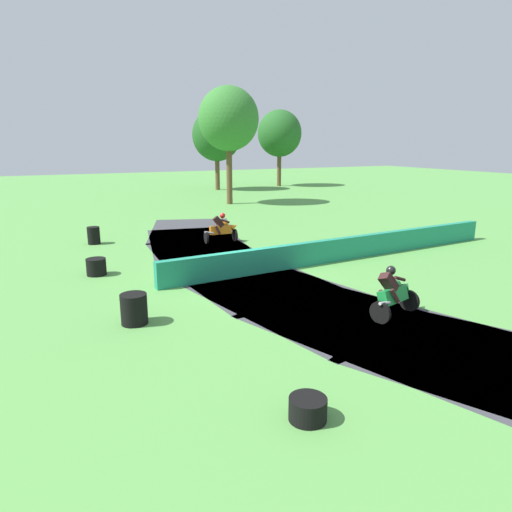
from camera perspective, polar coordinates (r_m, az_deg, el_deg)
The scene contains 12 objects.
ground_plane at distance 16.19m, azimuth -1.78°, elevation -2.48°, with size 120.00×120.00×0.00m, color #569947.
track_asphalt at distance 16.59m, azimuth 0.82°, elevation -2.05°, with size 8.27×26.37×0.01m.
safety_barrier at distance 18.75m, azimuth 11.26°, elevation 0.96°, with size 0.30×15.84×0.90m, color #1E8466.
motorcycle_lead_orange at distance 21.58m, azimuth -4.26°, elevation 3.44°, with size 1.70×0.79×1.42m.
motorcycle_chase_green at distance 12.95m, azimuth 16.80°, elevation -4.37°, with size 1.68×1.12×1.43m.
tire_stack_near at distance 22.48m, azimuth -19.54°, elevation 2.42°, with size 0.56×0.56×0.80m.
tire_stack_mid_a at distance 17.17m, azimuth -19.25°, elevation -1.27°, with size 0.68×0.68×0.60m.
tire_stack_mid_b at distance 12.29m, azimuth -14.93°, elevation -6.38°, with size 0.68×0.68×0.80m.
tire_stack_far at distance 8.19m, azimuth 6.46°, elevation -18.37°, with size 0.65×0.65×0.40m.
tree_far_left at distance 35.31m, azimuth -3.43°, elevation 16.63°, with size 4.47×4.47×8.64m.
tree_far_right at distance 46.30m, azimuth -4.91°, elevation 14.73°, with size 4.76×4.76×7.80m.
tree_mid_rise at distance 50.40m, azimuth 2.95°, elevation 14.97°, with size 4.66×4.66×7.99m.
Camera 1 is at (-6.37, -14.17, 4.56)m, focal length 32.16 mm.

